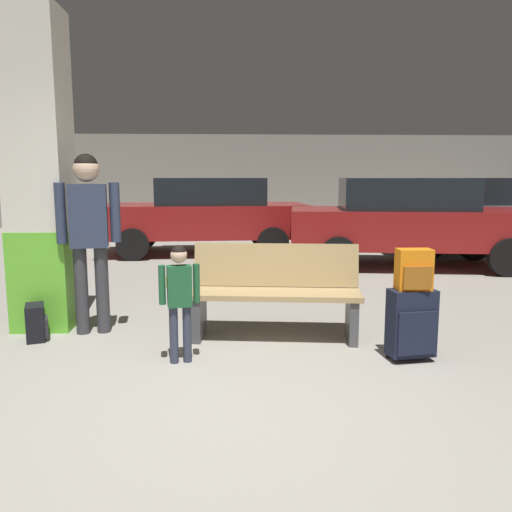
{
  "coord_description": "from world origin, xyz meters",
  "views": [
    {
      "loc": [
        0.03,
        -3.11,
        1.52
      ],
      "look_at": [
        0.23,
        1.3,
        0.85
      ],
      "focal_mm": 36.34,
      "sensor_mm": 36.0,
      "label": 1
    }
  ],
  "objects_px": {
    "suitcase": "(412,323)",
    "parked_car_side": "(481,213)",
    "bench": "(275,292)",
    "adult": "(89,224)",
    "structural_pillar": "(40,174)",
    "child": "(179,291)",
    "parked_car_far": "(205,213)",
    "backpack_bright": "(414,270)",
    "backpack_dark_floor": "(36,323)",
    "parked_car_near": "(410,220)"
  },
  "relations": [
    {
      "from": "backpack_bright",
      "to": "backpack_dark_floor",
      "type": "height_order",
      "value": "backpack_bright"
    },
    {
      "from": "parked_car_near",
      "to": "structural_pillar",
      "type": "bearing_deg",
      "value": -145.39
    },
    {
      "from": "bench",
      "to": "adult",
      "type": "height_order",
      "value": "adult"
    },
    {
      "from": "structural_pillar",
      "to": "parked_car_far",
      "type": "xyz_separation_m",
      "value": [
        1.36,
        5.14,
        -0.75
      ]
    },
    {
      "from": "parked_car_near",
      "to": "bench",
      "type": "bearing_deg",
      "value": -124.01
    },
    {
      "from": "suitcase",
      "to": "backpack_dark_floor",
      "type": "xyz_separation_m",
      "value": [
        -3.34,
        0.71,
        -0.15
      ]
    },
    {
      "from": "backpack_bright",
      "to": "adult",
      "type": "height_order",
      "value": "adult"
    },
    {
      "from": "suitcase",
      "to": "parked_car_side",
      "type": "bearing_deg",
      "value": 60.13
    },
    {
      "from": "suitcase",
      "to": "backpack_bright",
      "type": "relative_size",
      "value": 1.78
    },
    {
      "from": "structural_pillar",
      "to": "backpack_bright",
      "type": "height_order",
      "value": "structural_pillar"
    },
    {
      "from": "structural_pillar",
      "to": "parked_car_near",
      "type": "bearing_deg",
      "value": 34.61
    },
    {
      "from": "bench",
      "to": "parked_car_side",
      "type": "height_order",
      "value": "parked_car_side"
    },
    {
      "from": "parked_car_side",
      "to": "bench",
      "type": "bearing_deg",
      "value": -130.01
    },
    {
      "from": "bench",
      "to": "backpack_dark_floor",
      "type": "distance_m",
      "value": 2.28
    },
    {
      "from": "parked_car_side",
      "to": "adult",
      "type": "bearing_deg",
      "value": -140.37
    },
    {
      "from": "suitcase",
      "to": "child",
      "type": "xyz_separation_m",
      "value": [
        -1.92,
        0.04,
        0.29
      ]
    },
    {
      "from": "suitcase",
      "to": "adult",
      "type": "relative_size",
      "value": 0.35
    },
    {
      "from": "backpack_bright",
      "to": "bench",
      "type": "bearing_deg",
      "value": 147.52
    },
    {
      "from": "adult",
      "to": "parked_car_near",
      "type": "distance_m",
      "value": 5.74
    },
    {
      "from": "child",
      "to": "parked_car_side",
      "type": "bearing_deg",
      "value": 48.44
    },
    {
      "from": "backpack_bright",
      "to": "parked_car_near",
      "type": "height_order",
      "value": "parked_car_near"
    },
    {
      "from": "backpack_bright",
      "to": "child",
      "type": "relative_size",
      "value": 0.35
    },
    {
      "from": "suitcase",
      "to": "parked_car_near",
      "type": "distance_m",
      "value": 4.85
    },
    {
      "from": "structural_pillar",
      "to": "child",
      "type": "distance_m",
      "value": 2.09
    },
    {
      "from": "bench",
      "to": "parked_car_side",
      "type": "relative_size",
      "value": 0.39
    },
    {
      "from": "suitcase",
      "to": "backpack_dark_floor",
      "type": "distance_m",
      "value": 3.42
    },
    {
      "from": "backpack_bright",
      "to": "parked_car_side",
      "type": "xyz_separation_m",
      "value": [
        3.6,
        6.27,
        0.03
      ]
    },
    {
      "from": "adult",
      "to": "parked_car_side",
      "type": "xyz_separation_m",
      "value": [
        6.47,
        5.36,
        -0.27
      ]
    },
    {
      "from": "adult",
      "to": "backpack_dark_floor",
      "type": "bearing_deg",
      "value": -156.37
    },
    {
      "from": "structural_pillar",
      "to": "bench",
      "type": "distance_m",
      "value": 2.61
    },
    {
      "from": "child",
      "to": "suitcase",
      "type": "bearing_deg",
      "value": -1.18
    },
    {
      "from": "child",
      "to": "parked_car_near",
      "type": "xyz_separation_m",
      "value": [
        3.46,
        4.54,
        0.2
      ]
    },
    {
      "from": "structural_pillar",
      "to": "child",
      "type": "height_order",
      "value": "structural_pillar"
    },
    {
      "from": "child",
      "to": "adult",
      "type": "relative_size",
      "value": 0.56
    },
    {
      "from": "child",
      "to": "adult",
      "type": "bearing_deg",
      "value": 137.2
    },
    {
      "from": "backpack_bright",
      "to": "parked_car_far",
      "type": "height_order",
      "value": "parked_car_far"
    },
    {
      "from": "backpack_bright",
      "to": "backpack_dark_floor",
      "type": "distance_m",
      "value": 3.47
    },
    {
      "from": "suitcase",
      "to": "adult",
      "type": "bearing_deg",
      "value": 162.32
    },
    {
      "from": "bench",
      "to": "adult",
      "type": "distance_m",
      "value": 1.91
    },
    {
      "from": "child",
      "to": "parked_car_side",
      "type": "relative_size",
      "value": 0.24
    },
    {
      "from": "backpack_dark_floor",
      "to": "parked_car_side",
      "type": "xyz_separation_m",
      "value": [
        6.95,
        5.57,
        0.64
      ]
    },
    {
      "from": "structural_pillar",
      "to": "bench",
      "type": "bearing_deg",
      "value": -11.83
    },
    {
      "from": "backpack_dark_floor",
      "to": "bench",
      "type": "bearing_deg",
      "value": -0.4
    },
    {
      "from": "adult",
      "to": "child",
      "type": "bearing_deg",
      "value": -42.8
    },
    {
      "from": "backpack_bright",
      "to": "parked_car_near",
      "type": "xyz_separation_m",
      "value": [
        1.54,
        4.58,
        0.03
      ]
    },
    {
      "from": "parked_car_near",
      "to": "parked_car_far",
      "type": "height_order",
      "value": "same"
    },
    {
      "from": "parked_car_far",
      "to": "parked_car_side",
      "type": "relative_size",
      "value": 1.0
    },
    {
      "from": "backpack_dark_floor",
      "to": "parked_car_near",
      "type": "bearing_deg",
      "value": 38.41
    },
    {
      "from": "structural_pillar",
      "to": "backpack_bright",
      "type": "distance_m",
      "value": 3.68
    },
    {
      "from": "parked_car_far",
      "to": "parked_car_side",
      "type": "bearing_deg",
      "value": -0.4
    }
  ]
}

